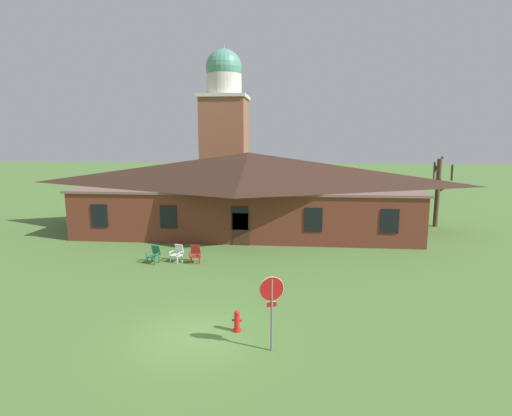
% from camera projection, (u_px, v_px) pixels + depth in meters
% --- Properties ---
extents(ground_plane, '(200.00, 200.00, 0.00)m').
position_uv_depth(ground_plane, '(192.00, 337.00, 14.29)').
color(ground_plane, '#517A38').
extents(brick_building, '(24.15, 10.40, 5.73)m').
position_uv_depth(brick_building, '(249.00, 190.00, 30.90)').
color(brick_building, brown).
rests_on(brick_building, ground).
extents(dome_tower, '(5.18, 5.18, 17.07)m').
position_uv_depth(dome_tower, '(225.00, 129.00, 45.33)').
color(dome_tower, '#93563D').
rests_on(dome_tower, ground).
extents(stop_sign, '(0.78, 0.27, 2.50)m').
position_uv_depth(stop_sign, '(272.00, 299.00, 13.07)').
color(stop_sign, slate).
rests_on(stop_sign, ground).
extents(lawn_chair_by_porch, '(0.74, 0.79, 0.96)m').
position_uv_depth(lawn_chair_by_porch, '(154.00, 254.00, 22.69)').
color(lawn_chair_by_porch, '#28704C').
rests_on(lawn_chair_by_porch, ground).
extents(lawn_chair_near_door, '(0.77, 0.82, 0.96)m').
position_uv_depth(lawn_chair_near_door, '(177.00, 253.00, 22.90)').
color(lawn_chair_near_door, silver).
rests_on(lawn_chair_near_door, ground).
extents(lawn_chair_left_end, '(0.71, 0.75, 0.96)m').
position_uv_depth(lawn_chair_left_end, '(195.00, 254.00, 22.76)').
color(lawn_chair_left_end, maroon).
rests_on(lawn_chair_left_end, ground).
extents(bare_tree_beside_building, '(1.76, 2.16, 5.42)m').
position_uv_depth(bare_tree_beside_building, '(439.00, 189.00, 31.62)').
color(bare_tree_beside_building, brown).
rests_on(bare_tree_beside_building, ground).
extents(fire_hydrant, '(0.36, 0.28, 0.79)m').
position_uv_depth(fire_hydrant, '(237.00, 321.00, 14.64)').
color(fire_hydrant, red).
rests_on(fire_hydrant, ground).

